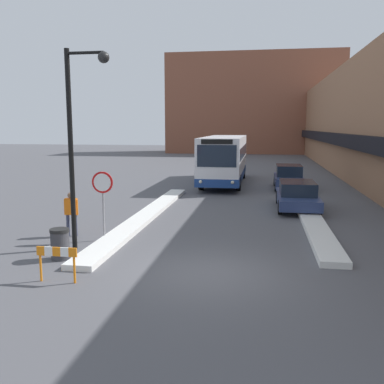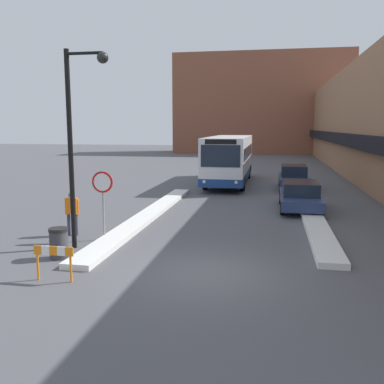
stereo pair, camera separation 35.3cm
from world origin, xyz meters
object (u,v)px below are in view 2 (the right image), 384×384
Objects in this scene: parked_car_front at (300,195)px; parked_car_middle at (293,177)px; city_bus at (229,158)px; pedestrian at (72,209)px; street_lamp at (78,128)px; construction_barricade at (54,256)px; trash_bin at (59,243)px; stop_sign at (103,190)px.

parked_car_front is 7.03m from parked_car_middle.
city_bus reaches higher than pedestrian.
street_lamp reaches higher than construction_barricade.
pedestrian is 4.89m from construction_barricade.
city_bus is 2.44× the size of parked_car_middle.
city_bus is at bearing 79.47° from street_lamp.
trash_bin is (-7.77, -16.46, -0.29)m from parked_car_middle.
parked_car_front is 4.85× the size of trash_bin.
trash_bin is at bearing 114.27° from construction_barricade.
city_bus reaches higher than trash_bin.
stop_sign is 2.47m from street_lamp.
city_bus is at bearing 79.85° from stop_sign.
pedestrian is at bearing 163.17° from stop_sign.
city_bus is 20.41m from construction_barricade.
parked_car_front is 13.23m from construction_barricade.
trash_bin is (-7.77, -9.42, -0.22)m from parked_car_front.
street_lamp reaches higher than stop_sign.
pedestrian is at bearing 107.96° from trash_bin.
construction_barricade is at bearing -78.37° from street_lamp.
city_bus is at bearing 116.02° from parked_car_front.
parked_car_middle is 0.69× the size of street_lamp.
street_lamp is 3.94× the size of pedestrian.
stop_sign reaches higher than construction_barricade.
stop_sign is 2.60× the size of trash_bin.
city_bus is 10.01m from parked_car_front.
pedestrian is at bearing -105.32° from city_bus.
parked_car_middle is 18.20m from trash_bin.
city_bus is 16.33m from stop_sign.
parked_car_front reaches higher than construction_barricade.
parked_car_front is 12.22m from trash_bin.
street_lamp is 4.52m from construction_barricade.
stop_sign is at bearing 94.22° from construction_barricade.
parked_car_front is (4.37, -8.95, -1.09)m from city_bus.
parked_car_middle is at bearing -23.65° from city_bus.
parked_car_middle is at bearing 90.00° from parked_car_front.
parked_car_front is at bearing -63.98° from city_bus.
trash_bin reaches higher than construction_barricade.
city_bus is at bearing 79.50° from trash_bin.
city_bus is at bearing 82.75° from construction_barricade.
construction_barricade is (-6.94, -11.27, -0.03)m from parked_car_front.
parked_car_front is at bearing 33.72° from pedestrian.
street_lamp is (-3.19, -17.19, 2.18)m from city_bus.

